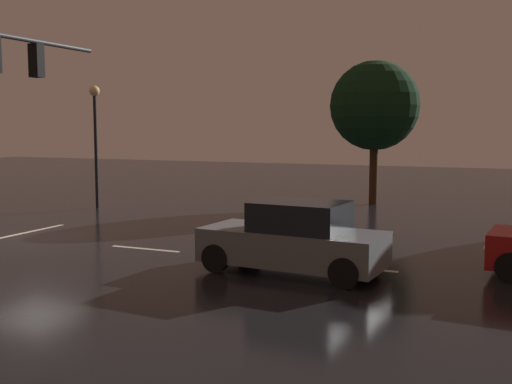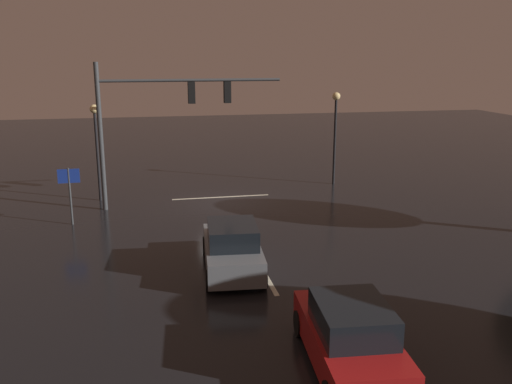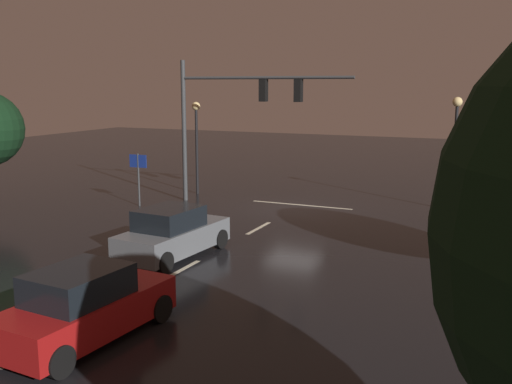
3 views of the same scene
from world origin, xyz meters
name	(u,v)px [view 2 (image 2 of 3)]	position (x,y,z in m)	size (l,w,h in m)	color
ground_plane	(224,202)	(0.00, 0.00, 0.00)	(80.00, 80.00, 0.00)	black
traffic_signal_assembly	(160,109)	(2.97, 0.11, 4.68)	(8.55, 0.47, 6.83)	#383A3D
lane_dash_far	(238,226)	(0.00, 4.00, 0.00)	(2.20, 0.16, 0.01)	beige
lane_dash_mid	(269,282)	(0.00, 10.00, 0.00)	(2.20, 0.16, 0.01)	beige
stop_bar	(221,197)	(0.00, -1.07, 0.00)	(5.00, 0.16, 0.01)	beige
car_approaching	(232,248)	(1.01, 8.82, 0.80)	(2.21, 4.48, 1.70)	slate
car_distant	(350,337)	(-0.70, 15.26, 0.80)	(2.21, 4.48, 1.70)	maroon
street_lamp_left_kerb	(335,121)	(-6.68, -2.77, 3.59)	(0.44, 0.44, 5.15)	black
street_lamp_right_kerb	(96,134)	(6.04, -1.69, 3.38)	(0.44, 0.44, 4.80)	black
route_sign	(69,184)	(6.95, 2.25, 1.80)	(0.90, 0.09, 2.50)	#383A3D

